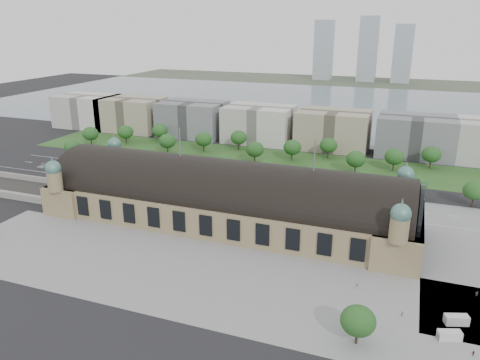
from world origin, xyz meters
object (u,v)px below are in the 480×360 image
(bus_mid, at_px, (239,193))
(parked_car_6, at_px, (177,189))
(traffic_car_6, at_px, (395,210))
(pedestrian_3, at_px, (473,353))
(traffic_car_3, at_px, (221,185))
(bus_west, at_px, (264,194))
(van_south, at_px, (448,336))
(parked_car_1, at_px, (137,184))
(parked_car_0, at_px, (139,184))
(parked_car_5, at_px, (192,194))
(traffic_car_5, at_px, (344,195))
(van_east, at_px, (455,320))
(bus_east, at_px, (335,207))
(traffic_car_2, at_px, (137,176))
(parked_car_3, at_px, (147,189))
(parked_car_2, at_px, (140,184))
(traffic_car_1, at_px, (126,174))
(pedestrian_1, at_px, (402,314))
(traffic_car_4, at_px, (251,195))
(pedestrian_0, at_px, (357,286))
(parked_car_4, at_px, (144,185))
(petrol_station, at_px, (182,160))
(traffic_car_0, at_px, (41,167))
(pedestrian_2, at_px, (477,293))

(bus_mid, bearing_deg, parked_car_6, 93.23)
(traffic_car_6, distance_m, pedestrian_3, 92.07)
(traffic_car_3, bearing_deg, bus_mid, -128.54)
(bus_west, xyz_separation_m, van_south, (75.90, -82.11, -0.27))
(parked_car_1, height_order, bus_west, bus_west)
(parked_car_0, relative_size, parked_car_5, 0.69)
(traffic_car_5, height_order, van_east, van_east)
(bus_east, bearing_deg, traffic_car_2, 81.06)
(parked_car_6, bearing_deg, traffic_car_5, 65.64)
(parked_car_5, height_order, bus_west, bus_west)
(parked_car_3, height_order, bus_east, bus_east)
(parked_car_2, height_order, bus_east, bus_east)
(traffic_car_1, height_order, pedestrian_3, pedestrian_3)
(traffic_car_3, relative_size, traffic_car_6, 0.99)
(parked_car_2, xyz_separation_m, van_south, (138.80, -75.11, 0.48))
(van_east, bearing_deg, bus_mid, 122.49)
(parked_car_1, relative_size, bus_mid, 0.48)
(bus_east, bearing_deg, pedestrian_1, -160.92)
(traffic_car_1, height_order, traffic_car_2, traffic_car_1)
(traffic_car_1, relative_size, parked_car_5, 0.76)
(traffic_car_4, distance_m, parked_car_5, 27.74)
(van_south, bearing_deg, pedestrian_0, 127.27)
(traffic_car_1, relative_size, traffic_car_4, 1.11)
(bus_mid, bearing_deg, traffic_car_3, 49.83)
(traffic_car_6, bearing_deg, van_south, 16.56)
(parked_car_3, bearing_deg, parked_car_4, -163.69)
(traffic_car_2, relative_size, bus_west, 0.48)
(petrol_station, height_order, pedestrian_1, petrol_station)
(bus_west, bearing_deg, parked_car_3, 106.64)
(parked_car_5, relative_size, pedestrian_0, 3.47)
(van_east, bearing_deg, van_south, -123.70)
(traffic_car_1, height_order, van_east, van_east)
(parked_car_2, relative_size, pedestrian_3, 3.21)
(traffic_car_0, bearing_deg, pedestrian_2, 68.80)
(traffic_car_3, xyz_separation_m, parked_car_4, (-35.31, -14.14, -0.10))
(traffic_car_3, distance_m, traffic_car_5, 60.12)
(traffic_car_1, relative_size, parked_car_1, 0.77)
(traffic_car_0, xyz_separation_m, traffic_car_4, (124.57, -0.94, -0.13))
(traffic_car_5, height_order, bus_west, bus_west)
(parked_car_4, relative_size, pedestrian_3, 2.47)
(traffic_car_1, height_order, parked_car_1, parked_car_1)
(traffic_car_2, distance_m, traffic_car_6, 129.72)
(traffic_car_0, bearing_deg, pedestrian_0, 63.85)
(traffic_car_1, bearing_deg, traffic_car_5, -86.30)
(traffic_car_0, relative_size, pedestrian_1, 3.05)
(traffic_car_1, xyz_separation_m, traffic_car_3, (54.76, 1.30, 0.02))
(parked_car_1, relative_size, parked_car_6, 1.07)
(traffic_car_3, distance_m, pedestrian_1, 121.45)
(parked_car_2, xyz_separation_m, bus_east, (96.82, 2.00, 1.00))
(petrol_station, height_order, parked_car_5, petrol_station)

